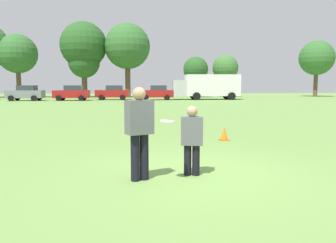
{
  "coord_description": "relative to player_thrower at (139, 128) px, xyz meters",
  "views": [
    {
      "loc": [
        -1.1,
        -6.65,
        1.8
      ],
      "look_at": [
        -0.38,
        0.89,
        0.99
      ],
      "focal_mm": 35.93,
      "sensor_mm": 36.0,
      "label": 1
    }
  ],
  "objects": [
    {
      "name": "ground_plane",
      "position": [
        1.04,
        0.37,
        -1.0
      ],
      "size": [
        142.17,
        142.17,
        0.0
      ],
      "primitive_type": "plane",
      "color": "#6B9347"
    },
    {
      "name": "player_thrower",
      "position": [
        0.0,
        0.0,
        0.0
      ],
      "size": [
        0.56,
        0.46,
        1.77
      ],
      "color": "black",
      "rests_on": "ground"
    },
    {
      "name": "player_defender",
      "position": [
        1.04,
        0.26,
        -0.22
      ],
      "size": [
        0.47,
        0.32,
        1.4
      ],
      "color": "black",
      "rests_on": "ground"
    },
    {
      "name": "frisbee",
      "position": [
        0.51,
        -0.25,
        0.16
      ],
      "size": [
        0.27,
        0.27,
        0.05
      ],
      "color": "white"
    },
    {
      "name": "traffic_cone",
      "position": [
        2.83,
        4.46,
        -0.77
      ],
      "size": [
        0.32,
        0.32,
        0.48
      ],
      "color": "#D8590C",
      "rests_on": "ground"
    },
    {
      "name": "parked_car_center",
      "position": [
        -13.09,
        35.16,
        -0.07
      ],
      "size": [
        4.25,
        2.3,
        1.82
      ],
      "color": "slate",
      "rests_on": "ground"
    },
    {
      "name": "parked_car_mid_right",
      "position": [
        -7.72,
        35.27,
        -0.07
      ],
      "size": [
        4.25,
        2.3,
        1.82
      ],
      "color": "maroon",
      "rests_on": "ground"
    },
    {
      "name": "parked_car_near_right",
      "position": [
        -2.94,
        36.82,
        -0.07
      ],
      "size": [
        4.25,
        2.3,
        1.82
      ],
      "color": "maroon",
      "rests_on": "ground"
    },
    {
      "name": "parked_car_far_right",
      "position": [
        2.59,
        36.08,
        -0.07
      ],
      "size": [
        4.25,
        2.3,
        1.82
      ],
      "color": "maroon",
      "rests_on": "ground"
    },
    {
      "name": "box_truck",
      "position": [
        9.07,
        36.2,
        0.75
      ],
      "size": [
        8.56,
        3.16,
        3.18
      ],
      "color": "white",
      "rests_on": "ground"
    },
    {
      "name": "tree_west_maple",
      "position": [
        -17.31,
        45.69,
        5.42
      ],
      "size": [
        5.75,
        5.75,
        9.34
      ],
      "color": "brown",
      "rests_on": "ground"
    },
    {
      "name": "tree_center_elm",
      "position": [
        -7.8,
        46.03,
        6.79
      ],
      "size": [
        6.97,
        6.97,
        11.33
      ],
      "color": "brown",
      "rests_on": "ground"
    },
    {
      "name": "tree_east_birch",
      "position": [
        -7.73,
        45.73,
        4.26
      ],
      "size": [
        4.7,
        4.7,
        7.64
      ],
      "color": "brown",
      "rests_on": "ground"
    },
    {
      "name": "tree_east_oak",
      "position": [
        -1.24,
        45.47,
        6.63
      ],
      "size": [
        6.83,
        6.83,
        11.09
      ],
      "color": "brown",
      "rests_on": "ground"
    },
    {
      "name": "tree_far_east_pine",
      "position": [
        9.03,
        44.52,
        3.23
      ],
      "size": [
        3.78,
        3.78,
        6.14
      ],
      "color": "brown",
      "rests_on": "ground"
    },
    {
      "name": "tree_far_west_pine",
      "position": [
        14.29,
        47.0,
        3.62
      ],
      "size": [
        4.13,
        4.13,
        6.71
      ],
      "color": "brown",
      "rests_on": "ground"
    },
    {
      "name": "tree_horizon_center",
      "position": [
        29.11,
        46.13,
        5.21
      ],
      "size": [
        5.55,
        5.55,
        9.03
      ],
      "color": "brown",
      "rests_on": "ground"
    }
  ]
}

